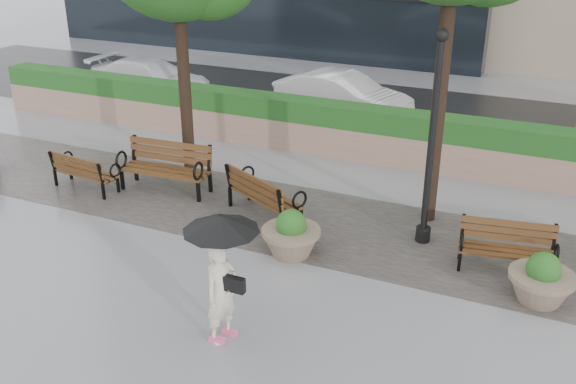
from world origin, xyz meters
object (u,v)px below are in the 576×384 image
at_px(car_left, 151,78).
at_px(pedestrian, 222,266).
at_px(bench_0, 86,179).
at_px(bench_1, 166,177).
at_px(bench_2, 264,204).
at_px(bench_3, 505,257).
at_px(lamppost, 431,155).
at_px(planter_right, 541,283).
at_px(car_right, 343,97).
at_px(planter_left, 291,238).

xyz_separation_m(car_left, pedestrian, (8.87, -10.73, 0.60)).
bearing_deg(bench_0, bench_1, -151.71).
bearing_deg(bench_2, bench_3, -156.06).
relative_size(bench_1, pedestrian, 1.04).
relative_size(bench_0, lamppost, 0.41).
height_order(bench_1, planter_right, bench_1).
relative_size(planter_right, car_right, 0.25).
bearing_deg(lamppost, planter_left, -143.98).
bearing_deg(car_right, bench_1, 176.05).
relative_size(bench_3, planter_right, 1.62).
relative_size(bench_1, planter_right, 1.98).
height_order(bench_1, bench_2, bench_1).
relative_size(bench_0, bench_1, 0.79).
bearing_deg(bench_3, car_left, 141.22).
xyz_separation_m(lamppost, pedestrian, (-1.99, -4.23, -0.55)).
xyz_separation_m(planter_left, lamppost, (2.11, 1.53, 1.43)).
bearing_deg(planter_right, bench_0, 176.61).
bearing_deg(planter_left, lamppost, 36.02).
bearing_deg(pedestrian, lamppost, -9.24).
relative_size(planter_left, car_left, 0.25).
relative_size(bench_2, planter_right, 1.83).
height_order(car_left, car_right, car_right).
distance_m(planter_left, pedestrian, 2.84).
relative_size(bench_1, bench_3, 1.22).
height_order(bench_2, lamppost, lamppost).
bearing_deg(planter_left, bench_1, 157.97).
xyz_separation_m(bench_2, car_left, (-7.59, 6.80, 0.34)).
height_order(bench_3, lamppost, lamppost).
relative_size(bench_3, lamppost, 0.42).
bearing_deg(bench_2, car_left, -15.83).
xyz_separation_m(bench_1, planter_right, (8.12, -1.28, 0.02)).
distance_m(lamppost, car_left, 12.71).
xyz_separation_m(bench_0, lamppost, (7.61, 0.69, 1.53)).
distance_m(bench_3, pedestrian, 5.27).
bearing_deg(pedestrian, bench_2, 33.98).
distance_m(planter_left, car_right, 8.52).
height_order(bench_0, bench_3, bench_3).
xyz_separation_m(planter_left, car_right, (-1.99, 8.28, 0.35)).
bearing_deg(bench_2, lamppost, -148.54).
distance_m(bench_3, planter_left, 3.83).
distance_m(bench_1, lamppost, 6.07).
bearing_deg(car_left, bench_2, -131.76).
relative_size(bench_3, car_right, 0.40).
xyz_separation_m(bench_0, planter_right, (9.83, -0.58, 0.09)).
height_order(bench_1, pedestrian, pedestrian).
bearing_deg(pedestrian, bench_3, -27.69).
distance_m(planter_right, pedestrian, 5.22).
distance_m(planter_right, lamppost, 2.94).
relative_size(bench_3, pedestrian, 0.85).
relative_size(lamppost, car_left, 0.93).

